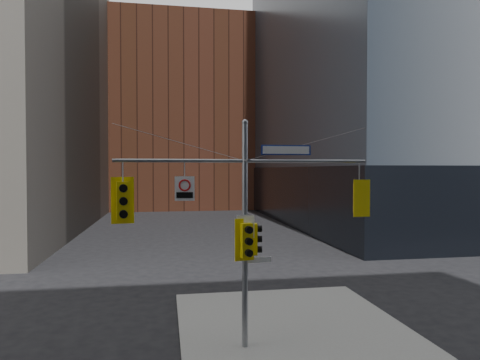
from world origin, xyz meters
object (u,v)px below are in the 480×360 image
object	(u,v)px
signal_assembly	(245,211)
traffic_light_pole_front	(246,240)
traffic_light_pole_side	(255,239)
regulatory_sign_arm	(185,188)
traffic_light_west_arm	(123,201)
street_sign_blade	(286,150)
traffic_light_east_arm	(359,198)

from	to	relation	value
signal_assembly	traffic_light_pole_front	bearing A→B (deg)	-90.25
traffic_light_pole_side	traffic_light_pole_front	bearing A→B (deg)	137.42
traffic_light_pole_side	regulatory_sign_arm	bearing A→B (deg)	98.20
traffic_light_pole_side	regulatory_sign_arm	distance (m)	2.74
regulatory_sign_arm	traffic_light_pole_side	bearing A→B (deg)	5.86
traffic_light_pole_side	traffic_light_pole_front	size ratio (longest dim) A/B	0.75
traffic_light_west_arm	street_sign_blade	world-z (taller)	street_sign_blade
traffic_light_east_arm	regulatory_sign_arm	world-z (taller)	regulatory_sign_arm
signal_assembly	street_sign_blade	distance (m)	2.34
signal_assembly	traffic_light_east_arm	world-z (taller)	signal_assembly
traffic_light_pole_side	street_sign_blade	bearing A→B (deg)	-82.29
traffic_light_east_arm	traffic_light_west_arm	bearing A→B (deg)	-3.49
signal_assembly	traffic_light_pole_side	world-z (taller)	signal_assembly
signal_assembly	traffic_light_pole_front	distance (m)	0.91
traffic_light_pole_side	traffic_light_west_arm	bearing A→B (deg)	97.46
traffic_light_east_arm	street_sign_blade	distance (m)	2.93
signal_assembly	traffic_light_pole_side	size ratio (longest dim) A/B	8.15
traffic_light_pole_front	street_sign_blade	xyz separation A→B (m)	(1.33, 0.27, 2.80)
traffic_light_pole_side	street_sign_blade	distance (m)	2.99
traffic_light_west_arm	regulatory_sign_arm	size ratio (longest dim) A/B	1.89
signal_assembly	regulatory_sign_arm	distance (m)	2.02
signal_assembly	traffic_light_pole_side	xyz separation A→B (m)	(0.32, 0.00, -0.88)
signal_assembly	traffic_light_pole_side	bearing A→B (deg)	0.28
street_sign_blade	regulatory_sign_arm	distance (m)	3.41
traffic_light_west_arm	traffic_light_pole_side	distance (m)	4.22
traffic_light_pole_front	regulatory_sign_arm	xyz separation A→B (m)	(-1.87, 0.25, 1.62)
traffic_light_west_arm	traffic_light_pole_front	bearing A→B (deg)	-13.15
traffic_light_west_arm	street_sign_blade	size ratio (longest dim) A/B	0.87
traffic_light_east_arm	traffic_light_pole_side	distance (m)	3.72
traffic_light_pole_front	regulatory_sign_arm	size ratio (longest dim) A/B	1.76
signal_assembly	street_sign_blade	xyz separation A→B (m)	(1.33, 0.00, 1.93)
traffic_light_pole_front	street_sign_blade	bearing A→B (deg)	0.80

